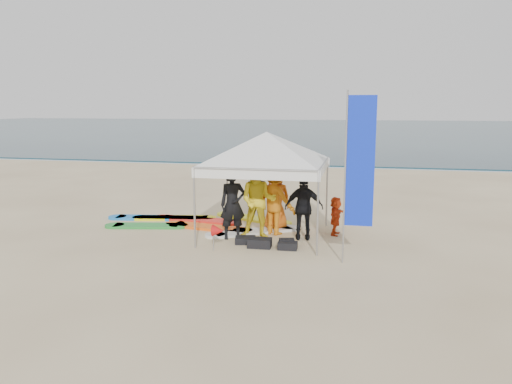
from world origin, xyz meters
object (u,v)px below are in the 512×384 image
object	(u,v)px
canopy_tent	(267,132)
surfboard_spread	(198,222)
marker_pennant	(218,231)
person_yellow	(258,201)
person_seated	(336,216)
person_black_a	(233,204)
person_orange_a	(275,200)
person_orange_b	(275,199)
feather_flag	(359,164)
person_black_b	(304,208)

from	to	relation	value
canopy_tent	surfboard_spread	world-z (taller)	canopy_tent
marker_pennant	person_yellow	bearing A→B (deg)	64.26
person_seated	surfboard_spread	xyz separation A→B (m)	(-3.96, 0.43, -0.48)
person_black_a	person_orange_a	size ratio (longest dim) A/B	0.96
person_yellow	person_seated	xyz separation A→B (m)	(1.94, 0.72, -0.46)
canopy_tent	person_black_a	bearing A→B (deg)	-151.52
person_orange_b	feather_flag	world-z (taller)	feather_flag
person_black_a	canopy_tent	size ratio (longest dim) A/B	0.43
person_black_b	person_orange_b	size ratio (longest dim) A/B	0.96
person_orange_a	person_black_b	bearing A→B (deg)	179.15
person_black_a	person_orange_a	bearing A→B (deg)	8.63
marker_pennant	surfboard_spread	bearing A→B (deg)	118.07
person_yellow	person_black_b	world-z (taller)	person_yellow
canopy_tent	person_orange_b	bearing A→B (deg)	81.88
person_yellow	feather_flag	size ratio (longest dim) A/B	0.53
person_orange_a	person_seated	distance (m)	1.65
person_orange_a	person_orange_b	xyz separation A→B (m)	(-0.09, 0.51, -0.07)
person_black_a	feather_flag	distance (m)	3.68
person_yellow	marker_pennant	bearing A→B (deg)	-120.59
person_orange_a	canopy_tent	world-z (taller)	canopy_tent
person_seated	canopy_tent	xyz separation A→B (m)	(-1.77, -0.49, 2.20)
person_black_b	person_orange_b	bearing A→B (deg)	-53.56
person_black_a	person_black_b	distance (m)	1.81
person_black_b	surfboard_spread	bearing A→B (deg)	-26.68
person_black_a	person_yellow	xyz separation A→B (m)	(0.62, 0.20, 0.08)
surfboard_spread	person_seated	bearing A→B (deg)	-6.21
person_orange_a	person_orange_b	world-z (taller)	person_orange_a
person_black_b	person_seated	distance (m)	1.06
person_seated	person_black_b	bearing A→B (deg)	136.26
canopy_tent	person_seated	bearing A→B (deg)	15.53
person_orange_a	surfboard_spread	size ratio (longest dim) A/B	0.34
person_orange_b	person_seated	world-z (taller)	person_orange_b
person_black_b	surfboard_spread	size ratio (longest dim) A/B	0.30
person_yellow	person_black_b	bearing A→B (deg)	-1.65
canopy_tent	surfboard_spread	xyz separation A→B (m)	(-2.19, 0.92, -2.68)
person_yellow	person_seated	world-z (taller)	person_yellow
person_yellow	person_orange_b	world-z (taller)	person_yellow
person_yellow	feather_flag	bearing A→B (deg)	-38.13
person_black_a	surfboard_spread	distance (m)	2.13
person_black_b	surfboard_spread	distance (m)	3.46
person_black_b	person_yellow	bearing A→B (deg)	-4.63
canopy_tent	feather_flag	bearing A→B (deg)	-38.81
surfboard_spread	canopy_tent	bearing A→B (deg)	-22.85
person_black_b	canopy_tent	xyz separation A→B (m)	(-1.00, 0.17, 1.88)
canopy_tent	feather_flag	distance (m)	3.04
person_yellow	canopy_tent	size ratio (longest dim) A/B	0.47
marker_pennant	surfboard_spread	size ratio (longest dim) A/B	0.12
person_black_a	marker_pennant	size ratio (longest dim) A/B	2.81
person_orange_a	feather_flag	xyz separation A→B (m)	(2.14, -2.12, 1.25)
feather_flag	marker_pennant	distance (m)	3.60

